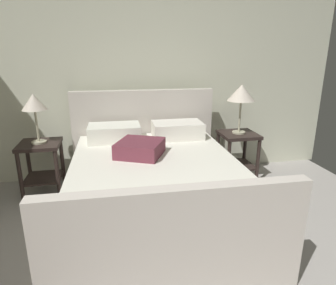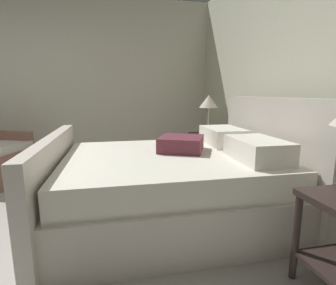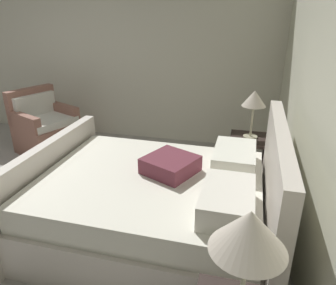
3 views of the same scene
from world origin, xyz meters
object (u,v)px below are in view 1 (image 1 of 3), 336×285
at_px(bed, 154,184).
at_px(table_lamp_right, 241,94).
at_px(table_lamp_left, 34,104).
at_px(nightstand_right, 238,148).
at_px(nightstand_left, 41,159).

distance_m(bed, table_lamp_right, 1.57).
bearing_deg(table_lamp_left, table_lamp_right, -0.87).
bearing_deg(table_lamp_left, nightstand_right, -0.87).
relative_size(bed, nightstand_right, 3.55).
distance_m(bed, nightstand_left, 1.40).
bearing_deg(nightstand_right, table_lamp_left, 179.13).
distance_m(nightstand_right, table_lamp_left, 2.42).
bearing_deg(nightstand_left, nightstand_right, -0.87).
xyz_separation_m(bed, nightstand_left, (-1.17, 0.77, 0.05)).
distance_m(nightstand_right, nightstand_left, 2.34).
bearing_deg(nightstand_left, table_lamp_right, -0.87).
distance_m(bed, table_lamp_left, 1.56).
height_order(table_lamp_right, nightstand_left, table_lamp_right).
relative_size(bed, table_lamp_left, 3.94).
bearing_deg(table_lamp_right, nightstand_left, 179.13).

